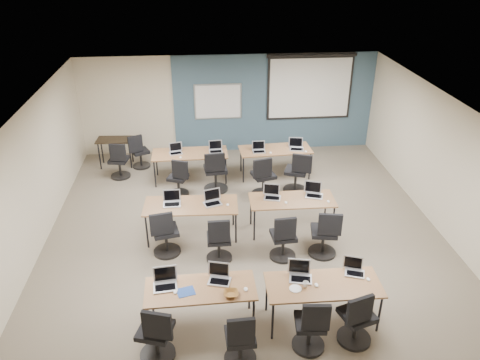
{
  "coord_description": "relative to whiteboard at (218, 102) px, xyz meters",
  "views": [
    {
      "loc": [
        -0.86,
        -7.76,
        5.41
      ],
      "look_at": [
        -0.08,
        0.4,
        1.14
      ],
      "focal_mm": 35.0,
      "sensor_mm": 36.0,
      "label": 1
    }
  ],
  "objects": [
    {
      "name": "floor",
      "position": [
        0.3,
        -4.43,
        -1.45
      ],
      "size": [
        8.0,
        9.0,
        0.02
      ],
      "primitive_type": "cube",
      "color": "#6B6354",
      "rests_on": "ground"
    },
    {
      "name": "ceiling",
      "position": [
        0.3,
        -4.43,
        1.25
      ],
      "size": [
        8.0,
        9.0,
        0.02
      ],
      "primitive_type": "cube",
      "color": "white",
      "rests_on": "ground"
    },
    {
      "name": "wall_back",
      "position": [
        0.3,
        0.07,
        -0.1
      ],
      "size": [
        8.0,
        0.04,
        2.7
      ],
      "primitive_type": "cube",
      "color": "beige",
      "rests_on": "ground"
    },
    {
      "name": "wall_left",
      "position": [
        -3.7,
        -4.43,
        -0.1
      ],
      "size": [
        0.04,
        9.0,
        2.7
      ],
      "primitive_type": "cube",
      "color": "beige",
      "rests_on": "ground"
    },
    {
      "name": "wall_right",
      "position": [
        4.3,
        -4.43,
        -0.1
      ],
      "size": [
        0.04,
        9.0,
        2.7
      ],
      "primitive_type": "cube",
      "color": "beige",
      "rests_on": "ground"
    },
    {
      "name": "blue_accent_panel",
      "position": [
        1.55,
        0.04,
        -0.1
      ],
      "size": [
        5.5,
        0.04,
        2.7
      ],
      "primitive_type": "cube",
      "color": "#3D5977",
      "rests_on": "wall_back"
    },
    {
      "name": "whiteboard",
      "position": [
        0.0,
        0.0,
        0.0
      ],
      "size": [
        1.28,
        0.03,
        0.98
      ],
      "color": "#AEBAC2",
      "rests_on": "wall_back"
    },
    {
      "name": "projector_screen",
      "position": [
        2.5,
        -0.02,
        0.44
      ],
      "size": [
        2.4,
        0.1,
        1.82
      ],
      "color": "black",
      "rests_on": "wall_back"
    },
    {
      "name": "training_table_front_left",
      "position": [
        -0.63,
        -6.69,
        -0.77
      ],
      "size": [
        1.67,
        0.69,
        0.73
      ],
      "rotation": [
        0.0,
        0.0,
        0.02
      ],
      "color": "brown",
      "rests_on": "floor"
    },
    {
      "name": "training_table_front_right",
      "position": [
        1.23,
        -6.77,
        -0.77
      ],
      "size": [
        1.75,
        0.73,
        0.73
      ],
      "rotation": [
        0.0,
        0.0,
        -0.01
      ],
      "color": "brown",
      "rests_on": "floor"
    },
    {
      "name": "training_table_mid_left",
      "position": [
        -0.77,
        -4.2,
        -0.76
      ],
      "size": [
        1.84,
        0.77,
        0.73
      ],
      "rotation": [
        0.0,
        0.0,
        -0.05
      ],
      "color": "#985A2A",
      "rests_on": "floor"
    },
    {
      "name": "training_table_mid_right",
      "position": [
        1.26,
        -4.18,
        -0.77
      ],
      "size": [
        1.71,
        0.71,
        0.73
      ],
      "rotation": [
        0.0,
        0.0,
        -0.02
      ],
      "color": "#915E3A",
      "rests_on": "floor"
    },
    {
      "name": "training_table_back_left",
      "position": [
        -0.79,
        -1.71,
        -0.76
      ],
      "size": [
        1.83,
        0.76,
        0.73
      ],
      "rotation": [
        0.0,
        0.0,
        0.01
      ],
      "color": "#955B2C",
      "rests_on": "floor"
    },
    {
      "name": "training_table_back_right",
      "position": [
        1.32,
        -1.67,
        -0.77
      ],
      "size": [
        1.77,
        0.74,
        0.73
      ],
      "rotation": [
        0.0,
        0.0,
        0.05
      ],
      "color": "brown",
      "rests_on": "floor"
    },
    {
      "name": "laptop_0",
      "position": [
        -1.16,
        -6.57,
        -0.65
      ],
      "size": [
        0.36,
        0.3,
        0.27
      ],
      "rotation": [
        0.0,
        0.0,
        0.1
      ],
      "color": "#AFB0BB",
      "rests_on": "training_table_front_left"
    },
    {
      "name": "mouse_0",
      "position": [
        -1.0,
        -6.75,
        -0.71
      ],
      "size": [
        0.07,
        0.1,
        0.03
      ],
      "primitive_type": "ellipsoid",
      "rotation": [
        0.0,
        0.0,
        0.09
      ],
      "color": "white",
      "rests_on": "training_table_front_left"
    },
    {
      "name": "task_chair_0",
      "position": [
        -1.27,
        -7.3,
        -1.04
      ],
      "size": [
        0.53,
        0.52,
        1.0
      ],
      "rotation": [
        0.0,
        0.0,
        -0.3
      ],
      "color": "black",
      "rests_on": "floor"
    },
    {
      "name": "laptop_1",
      "position": [
        -0.34,
        -6.52,
        -0.66
      ],
      "size": [
        0.33,
        0.28,
        0.25
      ],
      "rotation": [
        0.0,
        0.0,
        -0.27
      ],
      "color": "silver",
      "rests_on": "training_table_front_left"
    },
    {
      "name": "mouse_1",
      "position": [
        0.04,
        -6.79,
        -0.71
      ],
      "size": [
        0.08,
        0.11,
        0.03
      ],
      "primitive_type": "ellipsoid",
      "rotation": [
        0.0,
        0.0,
        0.27
      ],
      "color": "white",
      "rests_on": "training_table_front_left"
    },
    {
      "name": "task_chair_1",
      "position": [
        -0.1,
        -7.48,
        -1.06
      ],
      "size": [
        0.47,
        0.47,
        0.96
      ],
      "rotation": [
        0.0,
        0.0,
        0.03
      ],
      "color": "black",
      "rests_on": "floor"
    },
    {
      "name": "laptop_2",
      "position": [
        0.91,
        -6.58,
        -0.66
      ],
      "size": [
        0.35,
        0.29,
        0.26
      ],
      "rotation": [
        0.0,
        0.0,
        -0.21
      ],
      "color": "#B0B0B0",
      "rests_on": "training_table_front_right"
    },
    {
      "name": "mouse_2",
      "position": [
        1.11,
        -6.8,
        -0.71
      ],
      "size": [
        0.07,
        0.1,
        0.03
      ],
      "primitive_type": "ellipsoid",
      "rotation": [
        0.0,
        0.0,
        0.18
      ],
      "color": "white",
      "rests_on": "training_table_front_right"
    },
    {
      "name": "task_chair_2",
      "position": [
        0.93,
        -7.33,
        -1.05
      ],
      "size": [
        0.49,
        0.49,
        0.97
      ],
      "rotation": [
        0.0,
        0.0,
        -0.1
      ],
      "color": "black",
      "rests_on": "floor"
    },
    {
      "name": "laptop_3",
      "position": [
        1.77,
        -6.54,
        -0.66
      ],
      "size": [
        0.3,
        0.26,
        0.23
      ],
      "rotation": [
        0.0,
        0.0,
        -0.34
      ],
      "color": "silver",
      "rests_on": "training_table_front_right"
    },
    {
      "name": "mouse_3",
      "position": [
        1.94,
        -6.74,
        -0.71
      ],
      "size": [
        0.07,
        0.1,
        0.03
      ],
      "primitive_type": "ellipsoid",
      "rotation": [
        0.0,
        0.0,
        -0.2
      ],
      "color": "white",
      "rests_on": "training_table_front_right"
    },
    {
      "name": "task_chair_3",
      "position": [
        1.63,
        -7.27,
        -1.04
      ],
      "size": [
        0.52,
        0.51,
        0.99
      ],
      "rotation": [
        0.0,
        0.0,
        0.3
      ],
      "color": "black",
      "rests_on": "floor"
    },
    {
      "name": "laptop_4",
      "position": [
        -1.14,
        -4.12,
        -0.66
      ],
      "size": [
        0.34,
        0.29,
        0.26
      ],
      "rotation": [
        0.0,
        0.0,
        0.02
      ],
      "color": "silver",
      "rests_on": "training_table_mid_left"
    },
    {
      "name": "mouse_4",
      "position": [
        -0.99,
        -4.26,
        -0.71
      ],
      "size": [
        0.08,
        0.1,
        0.03
      ],
      "primitive_type": "ellipsoid",
      "rotation": [
        0.0,
        0.0,
        -0.28
      ],
      "color": "white",
      "rests_on": "training_table_mid_left"
    },
    {
      "name": "task_chair_4",
      "position": [
        -1.27,
        -4.79,
        -1.04
      ],
      "size": [
        0.52,
        0.52,
        1.0
      ],
      "rotation": [
        0.0,
        0.0,
        0.2
      ],
      "color": "black",
      "rests_on": "floor"
    },
    {
      "name": "laptop_5",
      "position": [
        -0.34,
        -4.17,
        -0.66
      ],
      "size": [
        0.34,
        0.29,
        0.26
      ],
      "rotation": [
        0.0,
        0.0,
        0.3
      ],
      "color": "#A3A3AC",
      "rests_on": "training_table_mid_left"
    },
    {
      "name": "mouse_5",
      "position": [
        -0.05,
        -4.29,
        -0.71
      ],
      "size": [
        0.06,
        0.09,
        0.03
      ],
      "primitive_type": "ellipsoid",
      "rotation": [
        0.0,
        0.0,
        -0.01
      ],
      "color": "white",
      "rests_on": "training_table_mid_left"
    },
    {
      "name": "task_chair_5",
      "position": [
        -0.27,
        -5.08,
        -1.05
      ],
      "size": [
        0.49,
        0.49,
        0.97
      ],
      "rotation": [
        0.0,
        0.0,
        0.01
      ],
      "color": "black",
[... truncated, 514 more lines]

